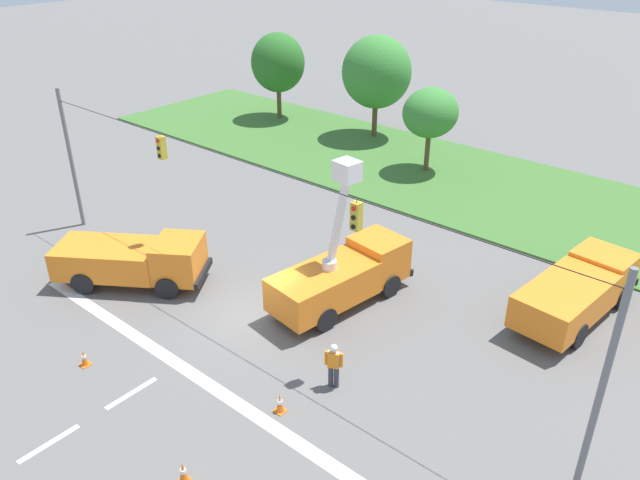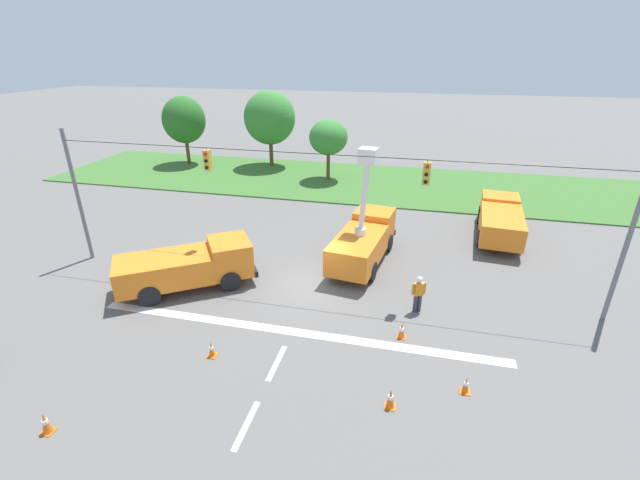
% 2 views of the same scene
% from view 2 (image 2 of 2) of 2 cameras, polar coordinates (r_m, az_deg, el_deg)
% --- Properties ---
extents(ground_plane, '(200.00, 200.00, 0.00)m').
position_cam_2_polar(ground_plane, '(21.59, -0.65, -5.90)').
color(ground_plane, '#605E5B').
extents(grass_verge, '(56.00, 12.00, 0.10)m').
position_cam_2_polar(grass_verge, '(37.95, 5.97, 7.65)').
color(grass_verge, '#3D6B2D').
rests_on(grass_verge, ground).
extents(lane_markings, '(17.60, 15.25, 0.01)m').
position_cam_2_polar(lane_markings, '(17.24, -5.22, -14.89)').
color(lane_markings, silver).
rests_on(lane_markings, ground).
extents(signal_gantry, '(26.20, 0.33, 7.20)m').
position_cam_2_polar(signal_gantry, '(19.80, -0.82, 4.78)').
color(signal_gantry, slate).
rests_on(signal_gantry, ground).
extents(tree_far_west, '(4.14, 4.06, 6.61)m').
position_cam_2_polar(tree_far_west, '(45.25, -17.70, 14.99)').
color(tree_far_west, brown).
rests_on(tree_far_west, ground).
extents(tree_west, '(4.90, 4.75, 7.20)m').
position_cam_2_polar(tree_west, '(42.61, -6.74, 15.85)').
color(tree_west, brown).
rests_on(tree_west, ground).
extents(tree_centre, '(3.31, 3.61, 5.29)m').
position_cam_2_polar(tree_centre, '(37.80, 1.13, 13.52)').
color(tree_centre, brown).
rests_on(tree_centre, ground).
extents(utility_truck_bucket_lift, '(3.12, 6.75, 6.27)m').
position_cam_2_polar(utility_truck_bucket_lift, '(23.36, 5.87, 0.21)').
color(utility_truck_bucket_lift, orange).
rests_on(utility_truck_bucket_lift, ground).
extents(utility_truck_support_near, '(3.01, 6.92, 2.02)m').
position_cam_2_polar(utility_truck_support_near, '(28.71, 22.91, 2.58)').
color(utility_truck_support_near, orange).
rests_on(utility_truck_support_near, ground).
extents(utility_truck_support_far, '(6.71, 5.61, 2.16)m').
position_cam_2_polar(utility_truck_support_far, '(21.81, -17.09, -3.24)').
color(utility_truck_support_far, orange).
rests_on(utility_truck_support_far, ground).
extents(road_worker, '(0.60, 0.39, 1.77)m').
position_cam_2_polar(road_worker, '(19.52, 13.00, -6.76)').
color(road_worker, '#383842').
rests_on(road_worker, ground).
extents(traffic_cone_foreground_left, '(0.36, 0.36, 0.71)m').
position_cam_2_polar(traffic_cone_foreground_left, '(18.10, 10.85, -11.73)').
color(traffic_cone_foreground_left, orange).
rests_on(traffic_cone_foreground_left, ground).
extents(traffic_cone_foreground_right, '(0.36, 0.36, 0.64)m').
position_cam_2_polar(traffic_cone_foreground_right, '(17.40, -14.26, -13.95)').
color(traffic_cone_foreground_right, orange).
rests_on(traffic_cone_foreground_right, ground).
extents(traffic_cone_mid_left, '(0.36, 0.36, 0.62)m').
position_cam_2_polar(traffic_cone_mid_left, '(16.27, 18.87, -17.85)').
color(traffic_cone_mid_left, orange).
rests_on(traffic_cone_mid_left, ground).
extents(traffic_cone_mid_right, '(0.36, 0.36, 0.75)m').
position_cam_2_polar(traffic_cone_mid_right, '(16.55, -32.76, -19.84)').
color(traffic_cone_mid_right, orange).
rests_on(traffic_cone_mid_right, ground).
extents(traffic_cone_near_bucket, '(0.36, 0.36, 0.74)m').
position_cam_2_polar(traffic_cone_near_bucket, '(15.12, 9.38, -20.14)').
color(traffic_cone_near_bucket, orange).
rests_on(traffic_cone_near_bucket, ground).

